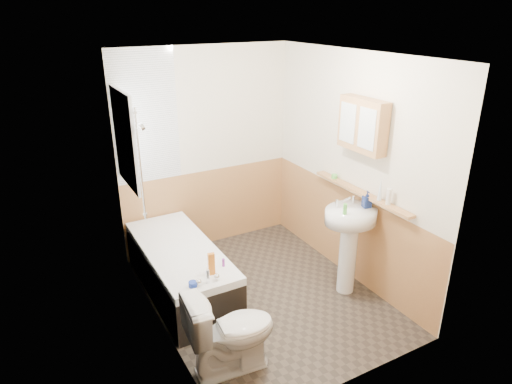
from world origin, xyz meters
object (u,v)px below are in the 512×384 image
bathtub (181,269)px  toilet (231,332)px  pine_shelf (361,192)px  sink (349,233)px  medicine_cabinet (363,125)px

bathtub → toilet: 1.30m
bathtub → pine_shelf: pine_shelf is taller
toilet → sink: 1.69m
bathtub → sink: bearing=-28.4°
sink → medicine_cabinet: 1.13m
toilet → pine_shelf: pine_shelf is taller
bathtub → sink: size_ratio=1.57×
toilet → medicine_cabinet: size_ratio=1.30×
toilet → sink: bearing=-69.2°
medicine_cabinet → sink: bearing=-141.2°
bathtub → toilet: size_ratio=2.25×
bathtub → pine_shelf: (1.77, -0.74, 0.80)m
sink → pine_shelf: (0.20, 0.11, 0.38)m
toilet → sink: size_ratio=0.70×
pine_shelf → sink: bearing=-151.9°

